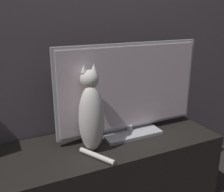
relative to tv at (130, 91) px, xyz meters
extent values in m
cube|color=black|center=(-0.27, -0.06, -0.52)|extent=(1.57, 0.50, 0.47)
cube|color=#B7B7BC|center=(0.00, 0.00, -0.27)|extent=(0.38, 0.23, 0.02)
cylinder|color=#B7B7BC|center=(0.00, 0.00, -0.24)|extent=(0.04, 0.04, 0.04)
cube|color=#B7B7BC|center=(0.00, 0.00, 0.03)|extent=(0.95, 0.02, 0.54)
cube|color=silver|center=(0.00, -0.01, 0.03)|extent=(0.92, 0.01, 0.51)
ellipsoid|color=silver|center=(-0.30, -0.11, -0.09)|extent=(0.16, 0.14, 0.39)
ellipsoid|color=black|center=(-0.30, -0.07, -0.11)|extent=(0.08, 0.05, 0.21)
sphere|color=silver|center=(-0.30, -0.09, 0.13)|extent=(0.11, 0.11, 0.10)
cone|color=silver|center=(-0.33, -0.08, 0.19)|extent=(0.04, 0.04, 0.04)
cone|color=silver|center=(-0.27, -0.09, 0.19)|extent=(0.04, 0.04, 0.04)
cylinder|color=silver|center=(-0.31, -0.21, -0.27)|extent=(0.14, 0.22, 0.03)
camera|label=1|loc=(-0.77, -1.36, 0.48)|focal=42.00mm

